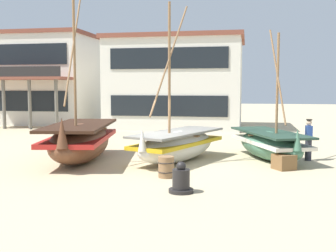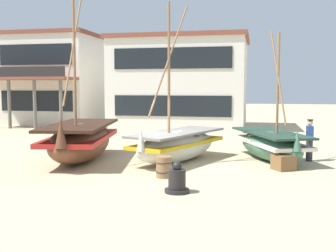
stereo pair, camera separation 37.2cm
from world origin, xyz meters
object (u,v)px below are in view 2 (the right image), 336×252
at_px(fishing_boat_near_left, 270,144).
at_px(fishing_boat_far_right, 177,145).
at_px(harbor_building_main, 181,83).
at_px(harbor_building_annex, 55,79).
at_px(wooden_barrel, 164,167).
at_px(cargo_crate, 283,162).
at_px(fisherman_by_hull, 310,140).
at_px(capstan_winch, 177,181).
at_px(fishing_boat_centre_large, 80,140).

relative_size(fishing_boat_near_left, fishing_boat_far_right, 0.85).
xyz_separation_m(harbor_building_main, harbor_building_annex, (-10.85, 1.43, 0.35)).
distance_m(wooden_barrel, cargo_crate, 4.45).
distance_m(fisherman_by_hull, wooden_barrel, 6.58).
xyz_separation_m(fisherman_by_hull, harbor_building_main, (-7.62, 12.96, 2.46)).
bearing_deg(fishing_boat_far_right, harbor_building_annex, 130.48).
bearing_deg(capstan_winch, fishing_boat_near_left, 65.56).
distance_m(wooden_barrel, harbor_building_annex, 23.16).
xyz_separation_m(fisherman_by_hull, harbor_building_annex, (-18.47, 14.39, 2.81)).
bearing_deg(capstan_winch, cargo_crate, 51.44).
bearing_deg(fisherman_by_hull, fishing_boat_far_right, -167.20).
bearing_deg(wooden_barrel, fishing_boat_far_right, 92.59).
distance_m(fishing_boat_near_left, fisherman_by_hull, 1.54).
height_order(cargo_crate, harbor_building_main, harbor_building_main).
relative_size(fishing_boat_far_right, wooden_barrel, 8.87).
distance_m(fishing_boat_near_left, cargo_crate, 2.15).
relative_size(fishing_boat_near_left, harbor_building_main, 0.54).
bearing_deg(fisherman_by_hull, capstan_winch, -125.29).
relative_size(wooden_barrel, harbor_building_annex, 0.08).
bearing_deg(fishing_boat_far_right, fishing_boat_centre_large, -169.62).
bearing_deg(harbor_building_main, fishing_boat_near_left, -64.81).
bearing_deg(wooden_barrel, capstan_winch, -66.71).
bearing_deg(fisherman_by_hull, cargo_crate, -118.34).
xyz_separation_m(fishing_boat_far_right, fisherman_by_hull, (5.18, 1.18, 0.16)).
height_order(fishing_boat_far_right, wooden_barrel, fishing_boat_far_right).
distance_m(fishing_boat_far_right, capstan_winch, 4.94).
xyz_separation_m(wooden_barrel, harbor_building_annex, (-13.42, 18.58, 3.30)).
height_order(fishing_boat_near_left, cargo_crate, fishing_boat_near_left).
relative_size(fishing_boat_centre_large, capstan_winch, 8.07).
distance_m(fishing_boat_near_left, fishing_boat_centre_large, 7.72).
bearing_deg(wooden_barrel, fishing_boat_centre_large, 149.79).
bearing_deg(cargo_crate, fishing_boat_near_left, 100.87).
distance_m(capstan_winch, wooden_barrel, 1.99).
distance_m(fishing_boat_far_right, fisherman_by_hull, 5.32).
bearing_deg(harbor_building_annex, capstan_winch, -55.15).
distance_m(fishing_boat_far_right, cargo_crate, 4.18).
bearing_deg(wooden_barrel, fishing_boat_near_left, 49.96).
relative_size(fisherman_by_hull, harbor_building_main, 0.17).
height_order(fishing_boat_centre_large, fisherman_by_hull, fishing_boat_centre_large).
xyz_separation_m(cargo_crate, harbor_building_main, (-6.50, 15.04, 3.02)).
xyz_separation_m(fishing_boat_centre_large, harbor_building_annex, (-9.46, 16.27, 2.81)).
bearing_deg(harbor_building_annex, harbor_building_main, -7.52).
xyz_separation_m(fisherman_by_hull, wooden_barrel, (-5.05, -4.19, -0.48)).
relative_size(cargo_crate, harbor_building_annex, 0.08).
xyz_separation_m(fishing_boat_centre_large, cargo_crate, (7.89, -0.20, -0.56)).
xyz_separation_m(fishing_boat_centre_large, wooden_barrel, (3.97, -2.31, -0.48)).
xyz_separation_m(wooden_barrel, cargo_crate, (3.92, 2.11, -0.07)).
bearing_deg(harbor_building_annex, wooden_barrel, -54.15).
height_order(capstan_winch, wooden_barrel, capstan_winch).
distance_m(fishing_boat_near_left, fishing_boat_far_right, 3.84).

